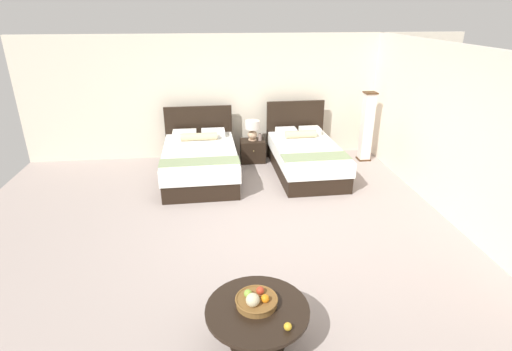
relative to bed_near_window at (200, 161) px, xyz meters
The scene contains 12 objects.
ground_plane 2.39m from the bed_near_window, 64.18° to the right, with size 9.29×10.39×0.02m, color #A69690.
wall_back 1.89m from the bed_near_window, 50.93° to the left, with size 9.29×0.12×2.56m, color beige.
wall_side_right 4.35m from the bed_near_window, 24.04° to the right, with size 0.12×5.99×2.56m, color silver.
bed_near_window is the anchor object (origin of this frame).
bed_near_corner 2.06m from the bed_near_window, ahead, with size 1.27×2.16×1.22m.
nightstand 1.32m from the bed_near_window, 34.36° to the left, with size 0.51×0.43×0.47m.
table_lamp 1.39m from the bed_near_window, 35.08° to the left, with size 0.31×0.31×0.42m.
vase 1.44m from the bed_near_window, 29.58° to the left, with size 0.07×0.07×0.15m.
coffee_table 4.28m from the bed_near_window, 81.93° to the right, with size 0.99×0.99×0.42m.
fruit_bowl 4.24m from the bed_near_window, 81.93° to the right, with size 0.41×0.41×0.19m.
loose_apple 4.61m from the bed_near_window, 79.58° to the right, with size 0.07×0.07×0.07m.
floor_lamp_corner 3.55m from the bed_near_window, ahead, with size 0.25×0.25×1.45m.
Camera 1 is at (-0.78, -5.06, 3.04)m, focal length 27.99 mm.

